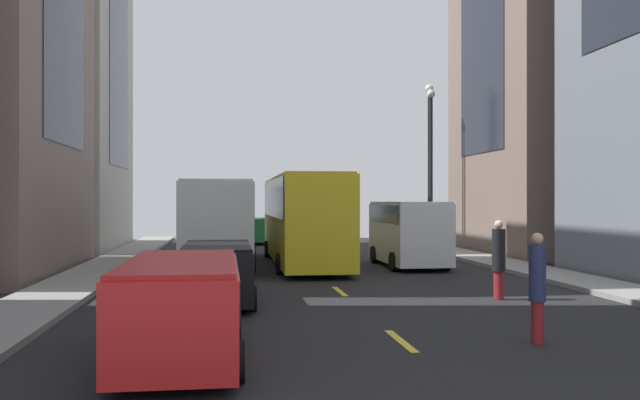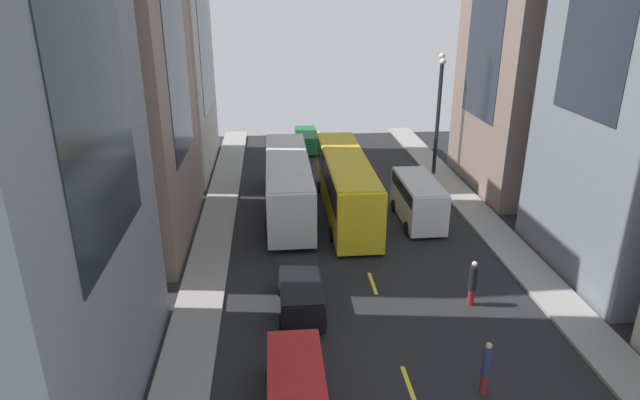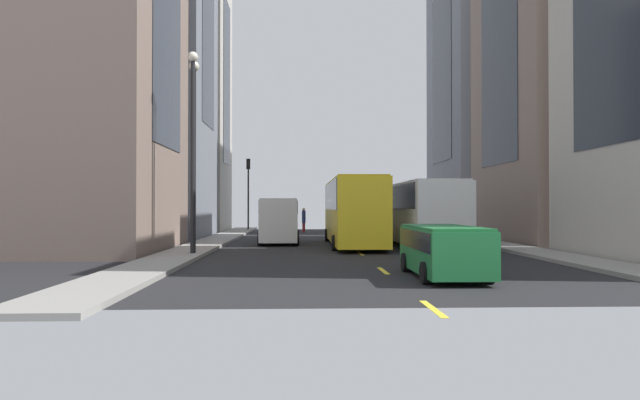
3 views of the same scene
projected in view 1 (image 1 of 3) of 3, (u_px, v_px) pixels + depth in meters
name	position (u px, v px, depth m)	size (l,w,h in m)	color
ground_plane	(310.00, 268.00, 26.58)	(41.74, 41.74, 0.00)	black
sidewalk_west	(103.00, 269.00, 25.53)	(2.05, 44.00, 0.15)	gray
sidewalk_east	(502.00, 263.00, 27.64)	(2.05, 44.00, 0.15)	gray
lane_stripe_1	(401.00, 341.00, 12.71)	(0.16, 2.00, 0.01)	yellow
lane_stripe_2	(340.00, 291.00, 19.65)	(0.16, 2.00, 0.01)	yellow
lane_stripe_3	(310.00, 268.00, 26.58)	(0.16, 2.00, 0.01)	yellow
lane_stripe_4	(293.00, 254.00, 33.52)	(0.16, 2.00, 0.01)	yellow
lane_stripe_5	(282.00, 245.00, 40.46)	(0.16, 2.00, 0.01)	yellow
lane_stripe_6	(274.00, 238.00, 47.39)	(0.16, 2.00, 0.01)	yellow
building_west_2	(55.00, 64.00, 36.58)	(6.75, 11.17, 19.87)	#B7B2A8
building_east_2	(556.00, 32.00, 33.75)	(7.76, 10.14, 21.99)	#7A665B
city_bus_white	(218.00, 215.00, 28.45)	(2.80, 12.10, 3.35)	silver
streetcar_yellow	(302.00, 213.00, 28.08)	(2.70, 12.14, 3.59)	yellow
delivery_van_white	(408.00, 229.00, 27.05)	(2.25, 5.42, 2.58)	white
car_red_0	(181.00, 301.00, 11.16)	(1.99, 4.77, 1.65)	red
car_black_1	(217.00, 269.00, 17.25)	(1.89, 4.17, 1.51)	black
car_green_2	(255.00, 228.00, 42.00)	(1.97, 4.74, 1.54)	#1E7238
pedestrian_crossing_mid	(499.00, 258.00, 18.04)	(0.35, 0.35, 2.10)	maroon
pedestrian_walking_far	(537.00, 284.00, 12.46)	(0.31, 0.31, 2.03)	maroon
streetlamp_near	(429.00, 150.00, 35.86)	(0.44, 0.44, 8.59)	black
streetlamp_far	(431.00, 153.00, 35.57)	(0.44, 0.44, 8.26)	black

